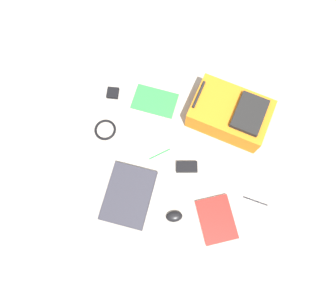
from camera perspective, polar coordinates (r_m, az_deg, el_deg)
ground_plane at (r=1.89m, az=1.36°, el=-0.25°), size 3.51×3.51×0.00m
backpack at (r=1.91m, az=11.42°, el=6.03°), size 0.41×0.52×0.20m
laptop at (r=1.83m, az=-7.30°, el=-8.77°), size 0.38×0.30×0.03m
book_manual at (r=1.99m, az=-2.45°, el=8.34°), size 0.21×0.30×0.02m
book_comic at (r=1.83m, az=8.93°, el=-13.07°), size 0.30×0.27×0.02m
computer_mouse at (r=1.81m, az=1.15°, el=-12.66°), size 0.08×0.11×0.04m
cable_coil at (r=1.96m, az=-11.49°, el=3.12°), size 0.13×0.13×0.01m
power_brick at (r=1.85m, az=3.48°, el=-3.68°), size 0.08×0.13×0.03m
pen_black at (r=1.90m, az=15.79°, el=-9.53°), size 0.04×0.14×0.01m
pen_blue at (r=1.88m, az=-1.57°, el=-1.28°), size 0.08×0.12×0.01m
earbud_pouch at (r=2.04m, az=-10.13°, el=9.78°), size 0.07×0.07×0.02m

